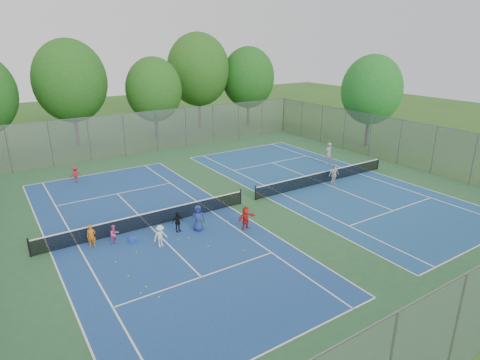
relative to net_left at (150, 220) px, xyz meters
name	(u,v)px	position (x,y,z in m)	size (l,w,h in m)	color
ground	(248,202)	(7.00, 0.00, -0.46)	(120.00, 120.00, 0.00)	#2C581B
court_pad	(248,202)	(7.00, 0.00, -0.45)	(32.00, 32.00, 0.01)	#2A5A31
court_left	(150,227)	(0.00, 0.00, -0.44)	(10.97, 23.77, 0.01)	navy
court_right	(323,183)	(14.00, 0.00, -0.44)	(10.97, 23.77, 0.01)	navy
net_left	(150,220)	(0.00, 0.00, 0.00)	(12.87, 0.10, 0.91)	black
net_right	(323,178)	(14.00, 0.00, 0.00)	(12.87, 0.10, 0.91)	black
fence_north	(156,131)	(7.00, 16.00, 1.54)	(32.00, 0.10, 4.00)	gray
fence_east	(400,142)	(23.00, 0.00, 1.54)	(32.00, 0.10, 4.00)	gray
tree_nl	(70,81)	(1.00, 23.00, 6.09)	(7.20, 7.20, 10.69)	#443326
tree_nc	(154,90)	(9.00, 21.00, 4.94)	(6.00, 6.00, 8.85)	#443326
tree_nr	(198,70)	(16.00, 24.00, 6.59)	(7.60, 7.60, 11.42)	#443326
tree_ne	(248,78)	(22.00, 22.00, 5.51)	(6.60, 6.60, 9.77)	#443326
tree_side_e	(372,90)	(26.00, 6.00, 5.29)	(6.00, 6.00, 9.20)	#443326
ball_crate	(133,240)	(-1.51, -1.32, -0.31)	(0.34, 0.34, 0.29)	#193BBD
ball_hopper	(200,224)	(2.34, -1.85, -0.14)	(0.32, 0.32, 0.63)	#24852E
student_a	(91,236)	(-3.47, -0.60, 0.17)	(0.46, 0.30, 1.25)	orange
student_b	(114,234)	(-2.35, -0.91, 0.09)	(0.53, 0.41, 1.08)	#D1518B
student_c	(160,236)	(-0.40, -2.59, 0.17)	(0.80, 0.46, 1.24)	silver
student_d	(177,222)	(1.10, -1.48, 0.16)	(0.72, 0.30, 1.23)	black
student_e	(198,218)	(2.16, -2.00, 0.33)	(0.77, 0.50, 1.57)	navy
student_f	(246,218)	(4.55, -3.35, 0.25)	(1.31, 0.42, 1.41)	red
child_far_baseline	(75,174)	(-1.88, 10.66, 0.18)	(0.83, 0.47, 1.28)	#B11929
instructor	(328,154)	(17.88, 3.39, 0.53)	(0.72, 0.47, 1.97)	gray
teen_court_b	(334,175)	(14.29, -0.78, 0.38)	(0.98, 0.41, 1.67)	silver
tennis_ball_0	(275,255)	(4.10, -6.72, -0.42)	(0.07, 0.07, 0.07)	#9FC22D
tennis_ball_1	(244,251)	(3.01, -5.47, -0.42)	(0.07, 0.07, 0.07)	gold
tennis_ball_2	(178,240)	(0.66, -2.48, -0.42)	(0.07, 0.07, 0.07)	#ADCC2F
tennis_ball_3	(159,298)	(-2.26, -6.82, -0.42)	(0.07, 0.07, 0.07)	yellow
tennis_ball_4	(141,294)	(-2.82, -6.11, -0.42)	(0.07, 0.07, 0.07)	gold
tennis_ball_5	(115,262)	(-2.96, -2.94, -0.42)	(0.07, 0.07, 0.07)	#C5DE33
tennis_ball_6	(136,252)	(-1.74, -2.50, -0.42)	(0.07, 0.07, 0.07)	yellow
tennis_ball_7	(189,238)	(1.22, -2.63, -0.42)	(0.07, 0.07, 0.07)	#B3C82E
tennis_ball_8	(208,246)	(1.68, -4.03, -0.42)	(0.07, 0.07, 0.07)	yellow
tennis_ball_9	(146,287)	(-2.45, -5.78, -0.42)	(0.07, 0.07, 0.07)	#DDF037
tennis_ball_10	(129,276)	(-2.82, -4.51, -0.42)	(0.07, 0.07, 0.07)	#BAD932
tennis_ball_11	(228,221)	(4.24, -1.91, -0.42)	(0.07, 0.07, 0.07)	#BDDC33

